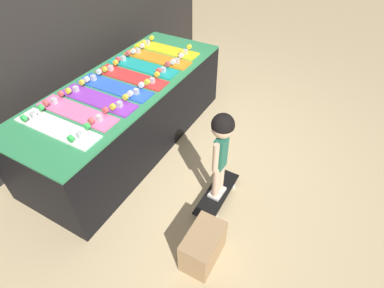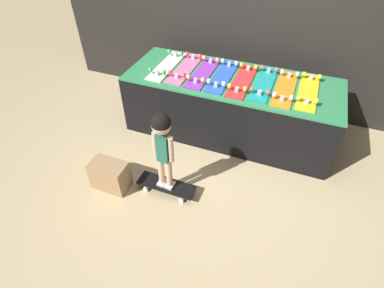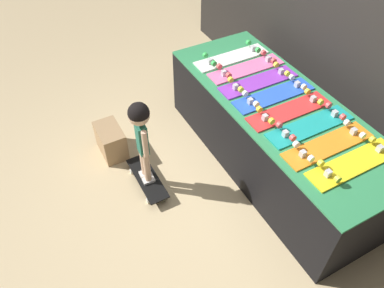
{
  "view_description": "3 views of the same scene",
  "coord_description": "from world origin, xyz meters",
  "px_view_note": "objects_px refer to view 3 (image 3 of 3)",
  "views": [
    {
      "loc": [
        -1.93,
        -1.24,
        2.25
      ],
      "look_at": [
        -0.2,
        -0.28,
        0.46
      ],
      "focal_mm": 28.0,
      "sensor_mm": 36.0,
      "label": 1
    },
    {
      "loc": [
        0.67,
        -2.39,
        2.43
      ],
      "look_at": [
        -0.15,
        -0.28,
        0.43
      ],
      "focal_mm": 28.0,
      "sensor_mm": 36.0,
      "label": 2
    },
    {
      "loc": [
        1.88,
        -1.3,
        2.8
      ],
      "look_at": [
        -0.18,
        -0.19,
        0.45
      ],
      "focal_mm": 35.0,
      "sensor_mm": 36.0,
      "label": 3
    }
  ],
  "objects_px": {
    "skateboard_orange_on_rack": "(328,144)",
    "skateboard_teal_on_rack": "(310,125)",
    "skateboard_pink_on_rack": "(246,68)",
    "child": "(141,129)",
    "skateboard_yellow_on_rack": "(354,163)",
    "skateboard_red_on_rack": "(289,110)",
    "skateboard_on_floor": "(147,179)",
    "skateboard_purple_on_rack": "(259,81)",
    "storage_box": "(111,141)",
    "skateboard_white_on_rack": "(232,57)",
    "skateboard_blue_on_rack": "(274,95)"
  },
  "relations": [
    {
      "from": "skateboard_orange_on_rack",
      "to": "skateboard_teal_on_rack",
      "type": "bearing_deg",
      "value": 174.52
    },
    {
      "from": "skateboard_pink_on_rack",
      "to": "child",
      "type": "xyz_separation_m",
      "value": [
        0.28,
        -1.23,
        -0.05
      ]
    },
    {
      "from": "skateboard_teal_on_rack",
      "to": "child",
      "type": "relative_size",
      "value": 0.89
    },
    {
      "from": "skateboard_teal_on_rack",
      "to": "child",
      "type": "bearing_deg",
      "value": -118.42
    },
    {
      "from": "skateboard_orange_on_rack",
      "to": "skateboard_yellow_on_rack",
      "type": "xyz_separation_m",
      "value": [
        0.24,
        0.03,
        0.0
      ]
    },
    {
      "from": "skateboard_red_on_rack",
      "to": "skateboard_orange_on_rack",
      "type": "height_order",
      "value": "same"
    },
    {
      "from": "skateboard_on_floor",
      "to": "child",
      "type": "xyz_separation_m",
      "value": [
        0.0,
        -0.0,
        0.64
      ]
    },
    {
      "from": "skateboard_orange_on_rack",
      "to": "skateboard_on_floor",
      "type": "xyz_separation_m",
      "value": [
        -0.89,
        -1.2,
        -0.68
      ]
    },
    {
      "from": "skateboard_pink_on_rack",
      "to": "skateboard_purple_on_rack",
      "type": "xyz_separation_m",
      "value": [
        0.24,
        -0.02,
        0.0
      ]
    },
    {
      "from": "skateboard_on_floor",
      "to": "skateboard_pink_on_rack",
      "type": "bearing_deg",
      "value": 102.86
    },
    {
      "from": "child",
      "to": "skateboard_yellow_on_rack",
      "type": "bearing_deg",
      "value": 50.55
    },
    {
      "from": "skateboard_pink_on_rack",
      "to": "skateboard_purple_on_rack",
      "type": "bearing_deg",
      "value": -5.25
    },
    {
      "from": "skateboard_orange_on_rack",
      "to": "child",
      "type": "bearing_deg",
      "value": -126.79
    },
    {
      "from": "skateboard_yellow_on_rack",
      "to": "storage_box",
      "type": "relative_size",
      "value": 2.11
    },
    {
      "from": "skateboard_pink_on_rack",
      "to": "skateboard_red_on_rack",
      "type": "relative_size",
      "value": 1.0
    },
    {
      "from": "skateboard_pink_on_rack",
      "to": "skateboard_yellow_on_rack",
      "type": "relative_size",
      "value": 1.0
    },
    {
      "from": "skateboard_purple_on_rack",
      "to": "storage_box",
      "type": "relative_size",
      "value": 2.11
    },
    {
      "from": "skateboard_white_on_rack",
      "to": "skateboard_yellow_on_rack",
      "type": "height_order",
      "value": "same"
    },
    {
      "from": "skateboard_white_on_rack",
      "to": "child",
      "type": "xyz_separation_m",
      "value": [
        0.52,
        -1.21,
        -0.05
      ]
    },
    {
      "from": "storage_box",
      "to": "skateboard_on_floor",
      "type": "bearing_deg",
      "value": 14.56
    },
    {
      "from": "skateboard_white_on_rack",
      "to": "skateboard_blue_on_rack",
      "type": "distance_m",
      "value": 0.71
    },
    {
      "from": "storage_box",
      "to": "skateboard_white_on_rack",
      "type": "bearing_deg",
      "value": 88.01
    },
    {
      "from": "skateboard_blue_on_rack",
      "to": "skateboard_on_floor",
      "type": "height_order",
      "value": "skateboard_blue_on_rack"
    },
    {
      "from": "skateboard_red_on_rack",
      "to": "skateboard_orange_on_rack",
      "type": "bearing_deg",
      "value": 0.35
    },
    {
      "from": "skateboard_blue_on_rack",
      "to": "skateboard_teal_on_rack",
      "type": "relative_size",
      "value": 1.0
    },
    {
      "from": "skateboard_purple_on_rack",
      "to": "skateboard_teal_on_rack",
      "type": "relative_size",
      "value": 1.0
    },
    {
      "from": "skateboard_orange_on_rack",
      "to": "skateboard_yellow_on_rack",
      "type": "relative_size",
      "value": 1.0
    },
    {
      "from": "skateboard_blue_on_rack",
      "to": "storage_box",
      "type": "distance_m",
      "value": 1.66
    },
    {
      "from": "skateboard_yellow_on_rack",
      "to": "storage_box",
      "type": "distance_m",
      "value": 2.26
    },
    {
      "from": "skateboard_teal_on_rack",
      "to": "child",
      "type": "xyz_separation_m",
      "value": [
        -0.66,
        -1.22,
        -0.05
      ]
    },
    {
      "from": "skateboard_blue_on_rack",
      "to": "skateboard_yellow_on_rack",
      "type": "height_order",
      "value": "same"
    },
    {
      "from": "skateboard_on_floor",
      "to": "skateboard_teal_on_rack",
      "type": "bearing_deg",
      "value": 61.58
    },
    {
      "from": "skateboard_yellow_on_rack",
      "to": "child",
      "type": "bearing_deg",
      "value": -132.61
    },
    {
      "from": "skateboard_on_floor",
      "to": "skateboard_purple_on_rack",
      "type": "bearing_deg",
      "value": 92.18
    },
    {
      "from": "skateboard_teal_on_rack",
      "to": "skateboard_orange_on_rack",
      "type": "distance_m",
      "value": 0.24
    },
    {
      "from": "skateboard_yellow_on_rack",
      "to": "skateboard_blue_on_rack",
      "type": "bearing_deg",
      "value": -178.87
    },
    {
      "from": "skateboard_pink_on_rack",
      "to": "child",
      "type": "height_order",
      "value": "child"
    },
    {
      "from": "skateboard_yellow_on_rack",
      "to": "skateboard_on_floor",
      "type": "height_order",
      "value": "skateboard_yellow_on_rack"
    },
    {
      "from": "skateboard_red_on_rack",
      "to": "skateboard_yellow_on_rack",
      "type": "xyz_separation_m",
      "value": [
        0.71,
        0.03,
        0.0
      ]
    },
    {
      "from": "skateboard_blue_on_rack",
      "to": "child",
      "type": "distance_m",
      "value": 1.22
    },
    {
      "from": "skateboard_white_on_rack",
      "to": "skateboard_purple_on_rack",
      "type": "relative_size",
      "value": 1.0
    },
    {
      "from": "skateboard_blue_on_rack",
      "to": "child",
      "type": "height_order",
      "value": "child"
    },
    {
      "from": "skateboard_white_on_rack",
      "to": "skateboard_teal_on_rack",
      "type": "bearing_deg",
      "value": 0.31
    },
    {
      "from": "skateboard_pink_on_rack",
      "to": "skateboard_yellow_on_rack",
      "type": "bearing_deg",
      "value": -0.14
    },
    {
      "from": "skateboard_red_on_rack",
      "to": "child",
      "type": "height_order",
      "value": "child"
    },
    {
      "from": "skateboard_orange_on_rack",
      "to": "skateboard_pink_on_rack",
      "type": "bearing_deg",
      "value": 178.29
    },
    {
      "from": "child",
      "to": "storage_box",
      "type": "distance_m",
      "value": 0.8
    },
    {
      "from": "skateboard_purple_on_rack",
      "to": "skateboard_red_on_rack",
      "type": "height_order",
      "value": "same"
    },
    {
      "from": "skateboard_blue_on_rack",
      "to": "skateboard_orange_on_rack",
      "type": "relative_size",
      "value": 1.0
    },
    {
      "from": "skateboard_red_on_rack",
      "to": "skateboard_yellow_on_rack",
      "type": "height_order",
      "value": "same"
    }
  ]
}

